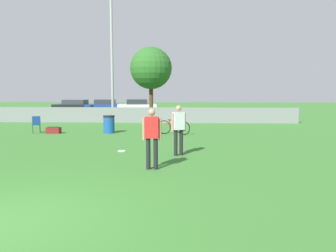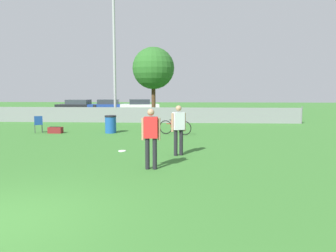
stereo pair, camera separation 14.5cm
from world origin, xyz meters
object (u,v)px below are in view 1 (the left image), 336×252
(tree_near_pole, at_px, (151,68))
(trash_bin, at_px, (109,124))
(player_defender_red, at_px, (152,134))
(player_receiver_white, at_px, (178,127))
(parked_car_blue, at_px, (105,106))
(bicycle_sideline, at_px, (174,127))
(parked_car_dark, at_px, (75,106))
(frisbee_disc, at_px, (122,151))
(gear_bag_sideline, at_px, (54,130))
(folding_chair_sideline, at_px, (36,123))
(light_pole, at_px, (112,43))
(parked_car_white, at_px, (137,106))

(tree_near_pole, xyz_separation_m, trash_bin, (-1.42, -8.70, -3.56))
(player_defender_red, bearing_deg, player_receiver_white, 69.10)
(parked_car_blue, bearing_deg, bicycle_sideline, -72.96)
(parked_car_blue, bearing_deg, parked_car_dark, 173.18)
(player_receiver_white, bearing_deg, tree_near_pole, 72.31)
(frisbee_disc, relative_size, parked_car_blue, 0.07)
(gear_bag_sideline, xyz_separation_m, parked_car_dark, (-4.54, 17.14, 0.50))
(gear_bag_sideline, bearing_deg, trash_bin, 5.19)
(folding_chair_sideline, bearing_deg, bicycle_sideline, 150.13)
(frisbee_disc, xyz_separation_m, trash_bin, (-1.71, 5.33, 0.47))
(parked_car_dark, bearing_deg, tree_near_pole, -39.19)
(frisbee_disc, relative_size, parked_car_dark, 0.06)
(trash_bin, height_order, parked_car_dark, parked_car_dark)
(player_defender_red, distance_m, gear_bag_sideline, 9.94)
(trash_bin, bearing_deg, light_pole, 100.77)
(folding_chair_sideline, bearing_deg, parked_car_white, -128.25)
(bicycle_sideline, bearing_deg, player_defender_red, -73.05)
(light_pole, bearing_deg, parked_car_blue, 106.95)
(parked_car_blue, bearing_deg, folding_chair_sideline, -95.95)
(light_pole, height_order, folding_chair_sideline, light_pole)
(player_receiver_white, height_order, folding_chair_sideline, player_receiver_white)
(light_pole, bearing_deg, frisbee_disc, -76.32)
(light_pole, bearing_deg, trash_bin, -79.23)
(light_pole, xyz_separation_m, player_receiver_white, (5.32, -13.69, -4.85))
(tree_near_pole, bearing_deg, parked_car_white, 106.22)
(player_defender_red, bearing_deg, tree_near_pole, 94.17)
(bicycle_sideline, relative_size, parked_car_dark, 0.37)
(player_defender_red, xyz_separation_m, folding_chair_sideline, (-7.03, 7.86, -0.48))
(light_pole, bearing_deg, parked_car_dark, 123.33)
(trash_bin, distance_m, parked_car_white, 16.72)
(folding_chair_sideline, relative_size, gear_bag_sideline, 1.27)
(tree_near_pole, distance_m, parked_car_dark, 12.55)
(parked_car_blue, bearing_deg, gear_bag_sideline, -92.79)
(light_pole, distance_m, bicycle_sideline, 11.02)
(folding_chair_sideline, relative_size, parked_car_dark, 0.20)
(tree_near_pole, relative_size, gear_bag_sideline, 7.86)
(player_defender_red, bearing_deg, light_pole, 104.58)
(gear_bag_sideline, height_order, parked_car_white, parked_car_white)
(gear_bag_sideline, relative_size, parked_car_dark, 0.16)
(frisbee_disc, bearing_deg, player_receiver_white, -17.16)
(tree_near_pole, relative_size, bicycle_sideline, 3.36)
(player_receiver_white, xyz_separation_m, gear_bag_sideline, (-6.81, 5.73, -0.86))
(tree_near_pole, height_order, parked_car_white, tree_near_pole)
(folding_chair_sideline, bearing_deg, gear_bag_sideline, 149.59)
(frisbee_disc, bearing_deg, gear_bag_sideline, 132.66)
(bicycle_sideline, distance_m, gear_bag_sideline, 6.48)
(frisbee_disc, bearing_deg, parked_car_white, 96.76)
(folding_chair_sideline, height_order, bicycle_sideline, folding_chair_sideline)
(player_defender_red, bearing_deg, trash_bin, 109.49)
(player_receiver_white, height_order, parked_car_dark, player_receiver_white)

